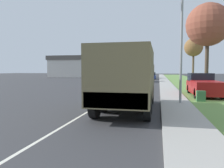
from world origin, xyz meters
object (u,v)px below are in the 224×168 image
object	(u,v)px
car_second_ahead	(123,80)
pickup_truck	(203,85)
car_third_ahead	(147,78)
car_fourth_ahead	(152,76)
car_farthest_ahead	(151,75)
military_truck	(127,78)
car_nearest_ahead	(107,83)
lamp_post	(178,36)

from	to	relation	value
car_second_ahead	pickup_truck	bearing A→B (deg)	-53.84
car_second_ahead	pickup_truck	xyz separation A→B (m)	(8.49, -11.62, 0.15)
car_third_ahead	car_fourth_ahead	bearing A→B (deg)	87.83
car_second_ahead	car_fourth_ahead	distance (m)	20.14
car_second_ahead	car_farthest_ahead	size ratio (longest dim) A/B	1.00
pickup_truck	car_third_ahead	bearing A→B (deg)	105.45
military_truck	pickup_truck	size ratio (longest dim) A/B	1.20
military_truck	car_farthest_ahead	world-z (taller)	military_truck
car_fourth_ahead	pickup_truck	xyz separation A→B (m)	(5.07, -31.46, 0.18)
car_second_ahead	car_third_ahead	world-z (taller)	car_second_ahead
car_third_ahead	car_farthest_ahead	xyz separation A→B (m)	(0.07, 20.25, 0.04)
car_third_ahead	car_farthest_ahead	world-z (taller)	car_farthest_ahead
military_truck	car_nearest_ahead	size ratio (longest dim) A/B	1.63
car_third_ahead	military_truck	bearing A→B (deg)	-89.20
car_farthest_ahead	car_third_ahead	bearing A→B (deg)	-90.20
military_truck	car_third_ahead	bearing A→B (deg)	90.80
car_farthest_ahead	lamp_post	world-z (taller)	lamp_post
car_third_ahead	lamp_post	size ratio (longest dim) A/B	0.67
car_second_ahead	car_farthest_ahead	bearing A→B (deg)	83.91
car_fourth_ahead	car_farthest_ahead	distance (m)	8.73
car_nearest_ahead	pickup_truck	distance (m)	9.34
car_nearest_ahead	car_fourth_ahead	xyz separation A→B (m)	(3.77, 28.44, -0.02)
car_second_ahead	pickup_truck	world-z (taller)	pickup_truck
car_third_ahead	car_farthest_ahead	size ratio (longest dim) A/B	1.06
car_second_ahead	car_fourth_ahead	world-z (taller)	car_second_ahead
car_farthest_ahead	pickup_truck	size ratio (longest dim) A/B	0.72
car_farthest_ahead	pickup_truck	xyz separation A→B (m)	(5.44, -40.18, 0.17)
car_third_ahead	pickup_truck	xyz separation A→B (m)	(5.51, -19.94, 0.21)
military_truck	car_nearest_ahead	distance (m)	11.61
car_third_ahead	lamp_post	bearing A→B (deg)	-83.16
car_third_ahead	car_farthest_ahead	bearing A→B (deg)	89.80
car_second_ahead	car_third_ahead	xyz separation A→B (m)	(2.98, 8.32, -0.06)
car_nearest_ahead	lamp_post	distance (m)	11.00
lamp_post	car_second_ahead	bearing A→B (deg)	109.55
military_truck	lamp_post	xyz separation A→B (m)	(2.64, 2.64, 2.38)
car_nearest_ahead	pickup_truck	bearing A→B (deg)	-18.87
car_nearest_ahead	pickup_truck	world-z (taller)	pickup_truck
car_fourth_ahead	pickup_truck	world-z (taller)	pickup_truck
military_truck	pickup_truck	xyz separation A→B (m)	(5.12, 7.93, -0.84)
military_truck	car_fourth_ahead	bearing A→B (deg)	89.93
car_third_ahead	car_nearest_ahead	bearing A→B (deg)	-101.14
pickup_truck	car_fourth_ahead	bearing A→B (deg)	99.16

